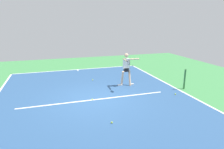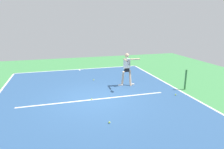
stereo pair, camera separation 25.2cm
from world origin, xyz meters
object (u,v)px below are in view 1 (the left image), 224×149
(tennis_player, at_px, (127,67))
(tennis_ball_by_baseline, at_px, (175,94))
(tennis_ball_near_service_line, at_px, (92,99))
(tennis_ball_centre_court, at_px, (93,80))
(net_post, at_px, (185,79))
(tennis_ball_far_corner, at_px, (112,122))

(tennis_player, distance_m, tennis_ball_by_baseline, 2.90)
(tennis_ball_near_service_line, bearing_deg, tennis_ball_centre_court, -102.28)
(tennis_ball_centre_court, bearing_deg, net_post, 145.69)
(tennis_player, distance_m, tennis_ball_centre_court, 2.41)
(net_post, relative_size, tennis_ball_centre_court, 16.21)
(tennis_ball_by_baseline, bearing_deg, tennis_player, -49.42)
(tennis_ball_far_corner, relative_size, tennis_ball_by_baseline, 1.00)
(net_post, xyz_separation_m, tennis_ball_centre_court, (4.31, -2.94, -0.50))
(net_post, relative_size, tennis_player, 0.59)
(net_post, height_order, tennis_ball_near_service_line, net_post)
(tennis_ball_near_service_line, bearing_deg, tennis_player, -145.98)
(tennis_ball_centre_court, bearing_deg, tennis_ball_near_service_line, 77.72)
(tennis_player, xyz_separation_m, tennis_ball_far_corner, (2.02, 3.81, -1.02))
(tennis_player, relative_size, tennis_ball_far_corner, 27.65)
(tennis_player, bearing_deg, tennis_ball_near_service_line, 36.99)
(net_post, distance_m, tennis_ball_near_service_line, 4.99)
(tennis_player, height_order, tennis_ball_near_service_line, tennis_player)
(tennis_player, xyz_separation_m, tennis_ball_near_service_line, (2.25, 1.52, -1.02))
(net_post, bearing_deg, tennis_ball_near_service_line, 0.88)
(tennis_ball_centre_court, xyz_separation_m, tennis_ball_far_corner, (0.43, 5.31, 0.00))
(tennis_ball_near_service_line, distance_m, tennis_ball_by_baseline, 4.05)
(tennis_ball_centre_court, distance_m, tennis_ball_far_corner, 5.32)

